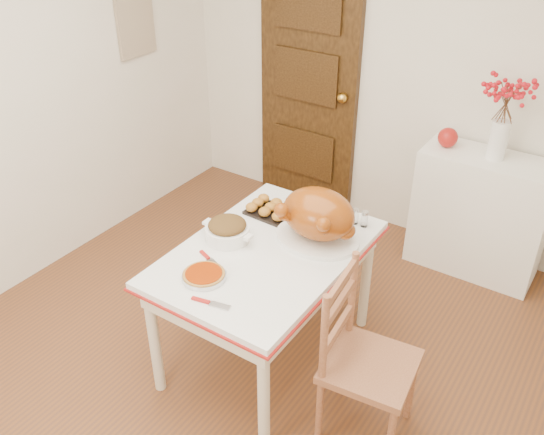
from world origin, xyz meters
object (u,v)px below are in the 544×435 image
Objects in this scene: kitchen_table at (267,305)px; chair_oak at (371,362)px; turkey_platter at (318,216)px; pumpkin_pie at (204,275)px; sideboard at (479,214)px.

kitchen_table is 1.33× the size of chair_oak.
turkey_platter is at bearing 46.81° from chair_oak.
chair_oak is at bearing 13.64° from pumpkin_pie.
pumpkin_pie is (-0.85, -1.93, 0.34)m from sideboard.
sideboard is 1.83× the size of turkey_platter.
sideboard is 1.50m from turkey_platter.
sideboard is at bearing 64.92° from kitchen_table.
chair_oak is at bearing -31.44° from turkey_platter.
chair_oak is (0.72, -0.17, 0.10)m from kitchen_table.
sideboard reaches higher than kitchen_table.
kitchen_table is (-0.73, -1.55, -0.06)m from sideboard.
turkey_platter is (-0.55, 0.41, 0.43)m from chair_oak.
pumpkin_pie is at bearing -113.77° from sideboard.
turkey_platter is 0.69m from pumpkin_pie.
sideboard is 1.73m from chair_oak.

